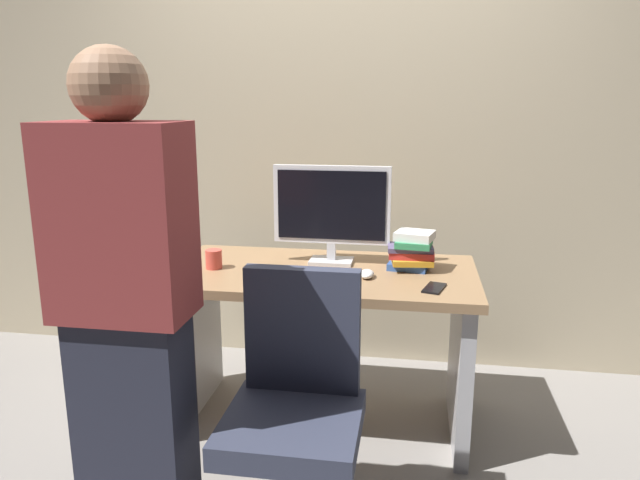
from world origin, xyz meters
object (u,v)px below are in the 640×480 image
object	(u,v)px
cell_phone	(434,288)
cup_near_keyboard	(214,259)
keyboard	(305,272)
book_stack	(412,251)
desk	(322,319)
monitor	(332,209)
person_at_desk	(128,318)
mouse	(367,274)
office_chair	(296,427)

from	to	relation	value
cell_phone	cup_near_keyboard	bearing A→B (deg)	-172.96
keyboard	book_stack	bearing A→B (deg)	19.76
desk	monitor	world-z (taller)	monitor
keyboard	person_at_desk	bearing A→B (deg)	-114.66
monitor	mouse	distance (m)	0.37
person_at_desk	cup_near_keyboard	distance (m)	0.89
office_chair	book_stack	distance (m)	1.02
office_chair	mouse	xyz separation A→B (m)	(0.17, 0.70, 0.33)
person_at_desk	monitor	xyz separation A→B (m)	(0.48, 1.06, 0.16)
desk	book_stack	bearing A→B (deg)	11.26
keyboard	office_chair	bearing A→B (deg)	-82.10
desk	person_at_desk	world-z (taller)	person_at_desk
cup_near_keyboard	cell_phone	bearing A→B (deg)	-8.45
desk	book_stack	world-z (taller)	book_stack
desk	mouse	xyz separation A→B (m)	(0.21, -0.09, 0.25)
keyboard	cell_phone	size ratio (longest dim) A/B	2.99
person_at_desk	mouse	bearing A→B (deg)	52.15
monitor	book_stack	bearing A→B (deg)	-7.12
keyboard	cup_near_keyboard	xyz separation A→B (m)	(-0.43, 0.03, 0.03)
mouse	cell_phone	size ratio (longest dim) A/B	0.69
person_at_desk	office_chair	bearing A→B (deg)	17.36
person_at_desk	book_stack	xyz separation A→B (m)	(0.85, 1.02, -0.01)
keyboard	cup_near_keyboard	bearing A→B (deg)	175.54
office_chair	cup_near_keyboard	size ratio (longest dim) A/B	10.90
cell_phone	book_stack	bearing A→B (deg)	124.50
cup_near_keyboard	cell_phone	world-z (taller)	cup_near_keyboard
monitor	book_stack	size ratio (longest dim) A/B	2.49
office_chair	book_stack	bearing A→B (deg)	67.40
office_chair	monitor	xyz separation A→B (m)	(-0.01, 0.91, 0.57)
mouse	office_chair	bearing A→B (deg)	-103.93
desk	keyboard	xyz separation A→B (m)	(-0.06, -0.09, 0.24)
person_at_desk	cell_phone	bearing A→B (deg)	38.10
cup_near_keyboard	desk	bearing A→B (deg)	6.17
desk	mouse	bearing A→B (deg)	-22.43
monitor	keyboard	size ratio (longest dim) A/B	1.26
desk	office_chair	world-z (taller)	office_chair
monitor	cell_phone	xyz separation A→B (m)	(0.47, -0.32, -0.25)
monitor	person_at_desk	bearing A→B (deg)	-114.15
monitor	cell_phone	bearing A→B (deg)	-34.72
person_at_desk	keyboard	world-z (taller)	person_at_desk
desk	person_at_desk	bearing A→B (deg)	-115.69
person_at_desk	cup_near_keyboard	bearing A→B (deg)	92.29
person_at_desk	book_stack	world-z (taller)	person_at_desk
monitor	desk	bearing A→B (deg)	-101.45
monitor	cup_near_keyboard	bearing A→B (deg)	-160.83
cell_phone	person_at_desk	bearing A→B (deg)	-126.41
cup_near_keyboard	cell_phone	distance (m)	0.99
keyboard	cup_near_keyboard	distance (m)	0.43
keyboard	mouse	bearing A→B (deg)	-0.27
book_stack	cell_phone	bearing A→B (deg)	-70.99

